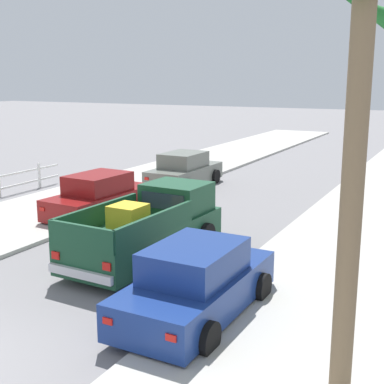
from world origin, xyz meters
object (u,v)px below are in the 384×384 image
at_px(car_right_near, 196,283).
at_px(car_left_near, 100,197).
at_px(car_left_mid, 184,171).
at_px(pickup_truck, 150,229).

bearing_deg(car_right_near, car_left_near, 140.06).
bearing_deg(car_left_mid, car_left_near, -90.78).
xyz_separation_m(pickup_truck, car_left_mid, (-3.70, 8.80, -0.08)).
distance_m(pickup_truck, car_right_near, 3.87).
bearing_deg(car_left_mid, car_right_near, -60.66).
xyz_separation_m(car_left_near, car_left_mid, (0.08, 6.02, 0.00)).
bearing_deg(car_left_near, car_right_near, -39.94).
distance_m(car_right_near, car_left_mid, 13.20).
height_order(car_right_near, car_left_mid, same).
relative_size(car_right_near, car_left_mid, 1.00).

